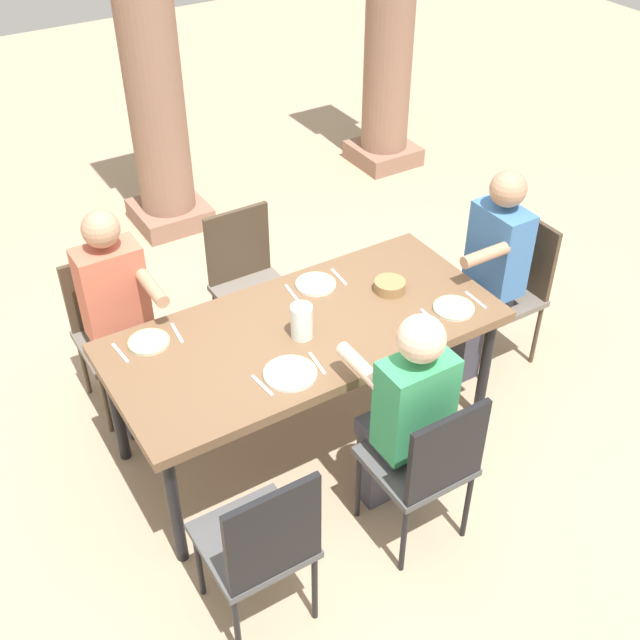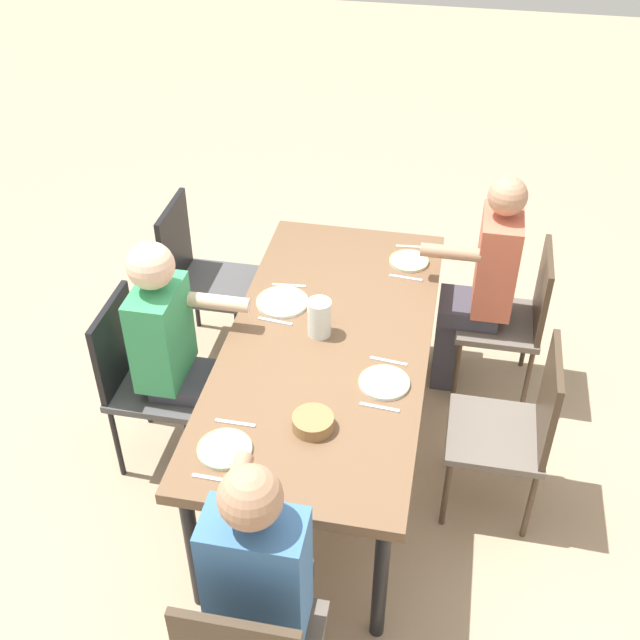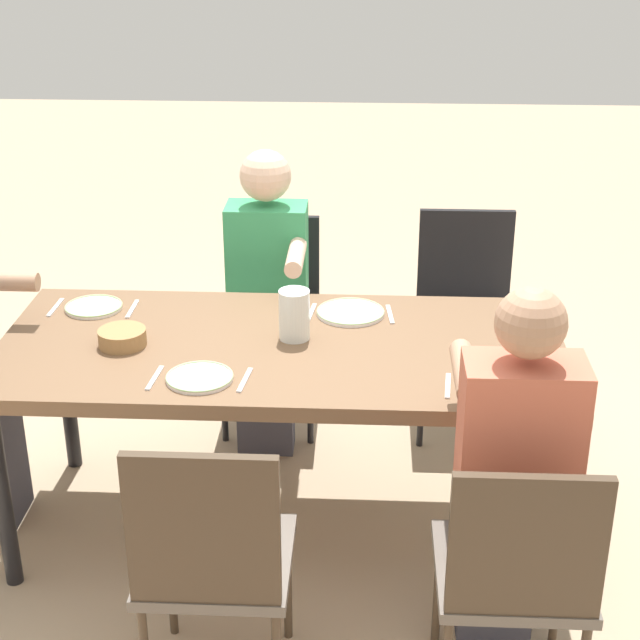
{
  "view_description": "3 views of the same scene",
  "coord_description": "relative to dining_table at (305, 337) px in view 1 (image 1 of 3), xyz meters",
  "views": [
    {
      "loc": [
        -1.6,
        -2.75,
        3.27
      ],
      "look_at": [
        0.08,
        -0.02,
        0.81
      ],
      "focal_mm": 44.62,
      "sensor_mm": 36.0,
      "label": 1
    },
    {
      "loc": [
        2.78,
        0.5,
        3.09
      ],
      "look_at": [
        -0.11,
        -0.06,
        0.81
      ],
      "focal_mm": 44.42,
      "sensor_mm": 36.0,
      "label": 2
    },
    {
      "loc": [
        -0.3,
        3.16,
        2.28
      ],
      "look_at": [
        -0.14,
        -0.0,
        0.87
      ],
      "focal_mm": 55.34,
      "sensor_mm": 36.0,
      "label": 3
    }
  ],
  "objects": [
    {
      "name": "chair_mid_south",
      "position": [
        0.12,
        -0.89,
        -0.18
      ],
      "size": [
        0.44,
        0.44,
        0.92
      ],
      "color": "#4F4F50",
      "rests_on": "ground"
    },
    {
      "name": "plate_0",
      "position": [
        -0.72,
        0.3,
        0.07
      ],
      "size": [
        0.21,
        0.21,
        0.02
      ],
      "color": "silver",
      "rests_on": "dining_table"
    },
    {
      "name": "bread_basket",
      "position": [
        0.56,
        0.04,
        0.09
      ],
      "size": [
        0.17,
        0.17,
        0.06
      ],
      "primitive_type": "cylinder",
      "color": "#9E7547",
      "rests_on": "dining_table"
    },
    {
      "name": "water_pitcher",
      "position": [
        -0.05,
        -0.05,
        0.14
      ],
      "size": [
        0.11,
        0.11,
        0.18
      ],
      "color": "white",
      "rests_on": "dining_table"
    },
    {
      "name": "diner_woman_green",
      "position": [
        0.12,
        -0.7,
        -0.02
      ],
      "size": [
        0.35,
        0.5,
        1.29
      ],
      "color": "#3F3F4C",
      "rests_on": "ground"
    },
    {
      "name": "stone_column_centre",
      "position": [
        0.29,
        2.6,
        0.65
      ],
      "size": [
        0.55,
        0.55,
        2.77
      ],
      "color": "#936B56",
      "rests_on": "ground"
    },
    {
      "name": "spoon_2",
      "position": [
        0.39,
        0.29,
        0.07
      ],
      "size": [
        0.03,
        0.17,
        0.01
      ],
      "primitive_type": "cube",
      "rotation": [
        0.0,
        0.0,
        -0.08
      ],
      "color": "silver",
      "rests_on": "dining_table"
    },
    {
      "name": "spoon_1",
      "position": [
        -0.09,
        -0.27,
        0.07
      ],
      "size": [
        0.03,
        0.17,
        0.01
      ],
      "primitive_type": "cube",
      "rotation": [
        0.0,
        0.0,
        -0.11
      ],
      "color": "silver",
      "rests_on": "dining_table"
    },
    {
      "name": "fork_0",
      "position": [
        -0.87,
        0.3,
        0.07
      ],
      "size": [
        0.03,
        0.17,
        0.01
      ],
      "primitive_type": "cube",
      "rotation": [
        0.0,
        0.0,
        0.09
      ],
      "color": "silver",
      "rests_on": "dining_table"
    },
    {
      "name": "fork_2",
      "position": [
        0.09,
        0.29,
        0.07
      ],
      "size": [
        0.04,
        0.17,
        0.01
      ],
      "primitive_type": "cube",
      "rotation": [
        0.0,
        0.0,
        -0.11
      ],
      "color": "silver",
      "rests_on": "dining_table"
    },
    {
      "name": "plate_2",
      "position": [
        0.24,
        0.29,
        0.07
      ],
      "size": [
        0.22,
        0.22,
        0.02
      ],
      "color": "white",
      "rests_on": "dining_table"
    },
    {
      "name": "fork_3",
      "position": [
        0.6,
        -0.27,
        0.07
      ],
      "size": [
        0.02,
        0.17,
        0.01
      ],
      "primitive_type": "cube",
      "rotation": [
        0.0,
        0.0,
        -0.01
      ],
      "color": "silver",
      "rests_on": "dining_table"
    },
    {
      "name": "spoon_0",
      "position": [
        -0.57,
        0.3,
        0.07
      ],
      "size": [
        0.03,
        0.17,
        0.01
      ],
      "primitive_type": "cube",
      "rotation": [
        0.0,
        0.0,
        -0.09
      ],
      "color": "silver",
      "rests_on": "dining_table"
    },
    {
      "name": "diner_guest_third",
      "position": [
        1.23,
        -0.0,
        -0.01
      ],
      "size": [
        0.49,
        0.35,
        1.31
      ],
      "color": "#3F3F4C",
      "rests_on": "ground"
    },
    {
      "name": "spoon_3",
      "position": [
        0.9,
        -0.27,
        0.07
      ],
      "size": [
        0.02,
        0.17,
        0.01
      ],
      "primitive_type": "cube",
      "rotation": [
        0.0,
        0.0,
        -0.02
      ],
      "color": "silver",
      "rests_on": "dining_table"
    },
    {
      "name": "chair_mid_north",
      "position": [
        0.12,
        0.89,
        -0.19
      ],
      "size": [
        0.44,
        0.44,
        0.93
      ],
      "color": "#6A6158",
      "rests_on": "ground"
    },
    {
      "name": "diner_man_white",
      "position": [
        -0.74,
        0.69,
        -0.02
      ],
      "size": [
        0.35,
        0.49,
        1.31
      ],
      "color": "#3F3F4C",
      "rests_on": "ground"
    },
    {
      "name": "fork_1",
      "position": [
        -0.39,
        -0.27,
        0.07
      ],
      "size": [
        0.03,
        0.17,
        0.01
      ],
      "primitive_type": "cube",
      "rotation": [
        0.0,
        0.0,
        0.09
      ],
      "color": "silver",
      "rests_on": "dining_table"
    },
    {
      "name": "stone_column_far",
      "position": [
        2.37,
        2.6,
        0.66
      ],
      "size": [
        0.53,
        0.53,
        2.8
      ],
      "color": "#936B56",
      "rests_on": "ground"
    },
    {
      "name": "ground_plane",
      "position": [
        0.0,
        0.0,
        -0.71
      ],
      "size": [
        16.0,
        16.0,
        0.0
      ],
      "primitive_type": "plane",
      "color": "tan"
    },
    {
      "name": "chair_west_south",
      "position": [
        -0.74,
        -0.89,
        -0.16
      ],
      "size": [
        0.44,
        0.44,
        0.97
      ],
      "color": "#4F4F50",
      "rests_on": "ground"
    },
    {
      "name": "chair_head_east",
      "position": [
        1.44,
        0.0,
        -0.18
      ],
      "size": [
        0.44,
        0.44,
        0.94
      ],
      "color": "#6A6158",
      "rests_on": "ground"
    },
    {
      "name": "dining_table",
      "position": [
        0.0,
        0.0,
        0.0
      ],
      "size": [
        2.02,
        0.93,
        0.78
      ],
      "color": "brown",
      "rests_on": "ground"
    },
    {
      "name": "plate_1",
      "position": [
        -0.24,
        -0.27,
        0.07
      ],
      "size": [
        0.26,
        0.26,
        0.02
      ],
      "color": "white",
      "rests_on": "dining_table"
    },
    {
      "name": "chair_west_north",
      "position": [
        -0.74,
        0.89,
        -0.2
      ],
      "size": [
        0.44,
        0.44,
        0.9
      ],
      "color": "#6A6158",
      "rests_on": "ground"
    },
    {
      "name": "plate_3",
      "position": [
        0.75,
        -0.27,
        0.07
      ],
      "size": [
        0.22,
        0.22,
        0.02
      ],
      "color": "white",
      "rests_on": "dining_table"
    }
  ]
}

